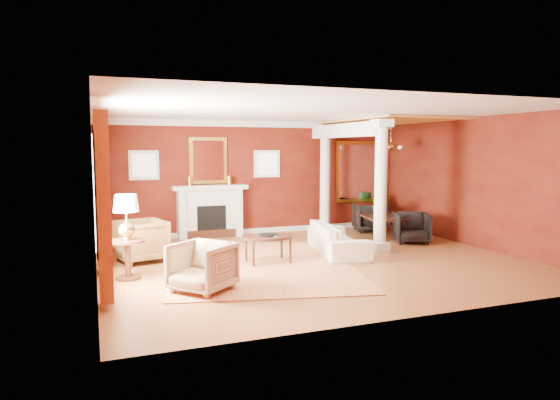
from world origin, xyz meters
name	(u,v)px	position (x,y,z in m)	size (l,w,h in m)	color
ground	(313,260)	(0.00, 0.00, 0.00)	(8.00, 8.00, 0.00)	brown
room_shell	(314,158)	(0.00, 0.00, 2.02)	(8.04, 7.04, 2.92)	#541C0B
fireplace	(210,211)	(-1.30, 3.32, 0.65)	(1.85, 0.42, 1.29)	silver
overmantel_mirror	(208,160)	(-1.30, 3.45, 1.90)	(0.95, 0.07, 1.15)	gold
flank_window_left	(144,165)	(-2.85, 3.46, 1.80)	(0.70, 0.07, 0.70)	silver
flank_window_right	(267,164)	(0.25, 3.46, 1.80)	(0.70, 0.07, 0.70)	silver
left_window	(101,198)	(-3.89, -0.60, 1.42)	(0.21, 2.55, 2.60)	white
column_front	(381,185)	(1.70, 0.30, 1.43)	(0.36, 0.36, 2.80)	silver
column_back	(325,178)	(1.70, 3.00, 1.43)	(0.36, 0.36, 2.80)	silver
header_beam	(346,131)	(1.70, 1.90, 2.62)	(0.30, 3.20, 0.32)	silver
amber_ceiling	(391,121)	(2.85, 1.75, 2.87)	(2.30, 3.40, 0.04)	gold
dining_mirror	(357,172)	(2.90, 3.45, 1.55)	(1.30, 0.07, 1.70)	gold
chandelier	(391,146)	(2.90, 1.80, 2.25)	(0.60, 0.62, 0.75)	#B48338
crown_trim	(258,124)	(0.00, 3.46, 2.82)	(8.00, 0.08, 0.16)	silver
base_trim	(258,231)	(0.00, 3.46, 0.06)	(8.00, 0.08, 0.12)	silver
rug	(263,265)	(-1.05, -0.04, 0.01)	(3.28, 4.37, 0.02)	maroon
sofa	(338,234)	(0.77, 0.44, 0.41)	(2.12, 0.62, 0.83)	beige
armchair_leopard	(140,239)	(-3.18, 1.09, 0.45)	(0.88, 0.83, 0.91)	black
armchair_stripe	(202,265)	(-2.48, -1.35, 0.42)	(0.82, 0.77, 0.84)	tan
coffee_table	(268,238)	(-0.90, 0.11, 0.48)	(1.05, 1.05, 0.53)	black
coffee_book	(269,231)	(-0.90, 0.06, 0.63)	(0.15, 0.02, 0.20)	black
side_table	(127,223)	(-3.50, -0.17, 0.96)	(0.57, 0.57, 1.43)	black
dining_table	(381,220)	(2.69, 1.83, 0.43)	(1.54, 0.54, 0.86)	black
dining_chair_near	(411,226)	(2.91, 0.87, 0.39)	(0.76, 0.71, 0.78)	black
dining_chair_far	(370,216)	(2.86, 2.66, 0.41)	(0.79, 0.74, 0.82)	black
green_urn	(380,215)	(3.39, 3.00, 0.37)	(0.39, 0.39, 0.94)	#14411D
potted_plant	(380,194)	(2.63, 1.80, 1.08)	(0.51, 0.57, 0.44)	#26591E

